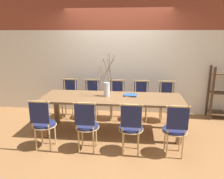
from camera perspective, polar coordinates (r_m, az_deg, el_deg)
ground_plane at (r=4.49m, az=-0.00°, el=-11.16°), size 16.00×16.00×0.00m
wall_rear at (r=5.31m, az=1.49°, el=10.86°), size 12.00×0.06×3.20m
dining_table at (r=4.24m, az=-0.00°, el=-3.19°), size 2.71×0.86×0.75m
chair_near_leftend at (r=3.89m, az=-17.53°, el=-8.15°), size 0.40×0.40×0.90m
chair_near_left at (r=3.66m, az=-6.66°, el=-8.97°), size 0.40×0.40×0.90m
chair_near_center at (r=3.58m, az=4.99°, el=-9.50°), size 0.40×0.40×0.90m
chair_near_right at (r=3.64m, az=16.22°, el=-9.65°), size 0.40×0.40×0.90m
chair_far_leftend at (r=5.21m, az=-11.15°, el=-1.87°), size 0.40×0.40×0.90m
chair_far_left at (r=5.08m, az=-5.34°, el=-2.08°), size 0.40×0.40×0.90m
chair_far_center at (r=5.00m, az=1.29°, el=-2.30°), size 0.40×0.40×0.90m
chair_far_right at (r=4.98m, az=7.58°, el=-2.48°), size 0.40×0.40×0.90m
chair_far_rightend at (r=5.03m, az=14.09°, el=-2.63°), size 0.40×0.40×0.90m
vase_centerpiece at (r=4.23m, az=-1.38°, el=0.29°), size 0.38×0.34×0.84m
book_stack at (r=4.31m, az=4.84°, el=-1.45°), size 0.26×0.21×0.03m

